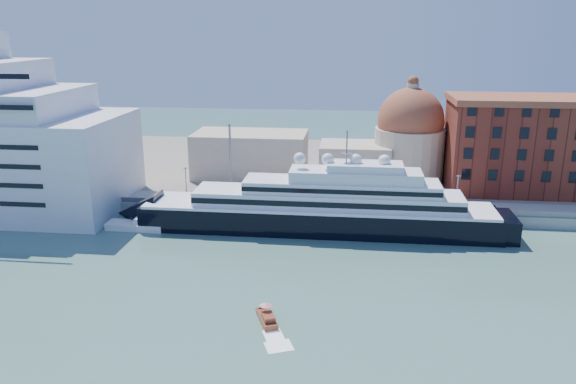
# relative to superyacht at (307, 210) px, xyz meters

# --- Properties ---
(ground) EXTENTS (400.00, 400.00, 0.00)m
(ground) POSITION_rel_superyacht_xyz_m (1.81, -23.00, -4.31)
(ground) COLOR #365D53
(ground) RESTS_ON ground
(quay) EXTENTS (180.00, 10.00, 2.50)m
(quay) POSITION_rel_superyacht_xyz_m (1.81, 11.00, -3.06)
(quay) COLOR gray
(quay) RESTS_ON ground
(land) EXTENTS (260.00, 72.00, 2.00)m
(land) POSITION_rel_superyacht_xyz_m (1.81, 52.00, -3.31)
(land) COLOR slate
(land) RESTS_ON ground
(quay_fence) EXTENTS (180.00, 0.10, 1.20)m
(quay_fence) POSITION_rel_superyacht_xyz_m (1.81, 6.50, -1.21)
(quay_fence) COLOR slate
(quay_fence) RESTS_ON quay
(superyacht) EXTENTS (83.58, 11.59, 24.98)m
(superyacht) POSITION_rel_superyacht_xyz_m (0.00, 0.00, 0.00)
(superyacht) COLOR black
(superyacht) RESTS_ON ground
(service_barge) EXTENTS (12.38, 4.32, 2.77)m
(service_barge) POSITION_rel_superyacht_xyz_m (-35.63, -3.79, -3.52)
(service_barge) COLOR white
(service_barge) RESTS_ON ground
(water_taxi) EXTENTS (4.10, 6.26, 2.83)m
(water_taxi) POSITION_rel_superyacht_xyz_m (-2.45, -39.15, -3.63)
(water_taxi) COLOR maroon
(water_taxi) RESTS_ON ground
(warehouse) EXTENTS (43.00, 19.00, 23.25)m
(warehouse) POSITION_rel_superyacht_xyz_m (53.81, 29.00, 9.48)
(warehouse) COLOR maroon
(warehouse) RESTS_ON land
(church) EXTENTS (66.00, 18.00, 25.50)m
(church) POSITION_rel_superyacht_xyz_m (8.20, 34.72, 6.60)
(church) COLOR beige
(church) RESTS_ON land
(lamp_posts) EXTENTS (120.80, 2.40, 18.00)m
(lamp_posts) POSITION_rel_superyacht_xyz_m (-10.86, 9.27, 5.53)
(lamp_posts) COLOR slate
(lamp_posts) RESTS_ON quay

